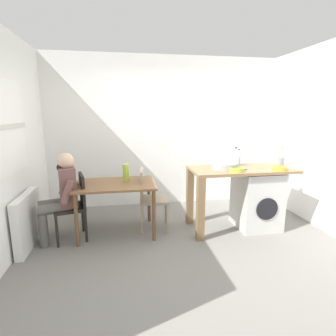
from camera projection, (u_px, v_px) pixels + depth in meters
The scene contains 18 objects.
ground_plane at pixel (186, 244), 3.55m from camera, with size 5.46×5.46×0.00m, color slate.
wall_back at pixel (165, 132), 4.96m from camera, with size 4.60×0.10×2.70m, color white.
radiator at pixel (27, 221), 3.43m from camera, with size 0.10×0.80×0.70m, color white.
dining_table at pixel (116, 190), 3.78m from camera, with size 1.10×0.76×0.74m.
chair_person_seat at pixel (75, 203), 3.64m from camera, with size 0.49×0.49×0.90m.
chair_opposite at pixel (149, 196), 3.94m from camera, with size 0.44×0.44×0.90m.
seated_person at pixel (61, 193), 3.54m from camera, with size 0.55×0.54×1.20m.
kitchen_counter at pixel (228, 179), 3.89m from camera, with size 1.50×0.68×0.92m.
washing_machine at pixel (257, 199), 4.04m from camera, with size 0.60×0.61×0.86m.
sink_basin at pixel (225, 166), 3.84m from camera, with size 0.38×0.38×0.09m, color #9EA0A5.
tap at pixel (221, 157), 4.00m from camera, with size 0.02×0.02×0.28m, color #B2B2B7.
bottle_tall_green at pixel (236, 157), 4.00m from camera, with size 0.07×0.07×0.29m.
bottle_squat_brown at pixel (239, 158), 4.11m from camera, with size 0.06×0.06×0.24m.
mixing_bowl at pixel (237, 169), 3.67m from camera, with size 0.20×0.20×0.05m.
utensil_crock at pixel (280, 161), 4.03m from camera, with size 0.11×0.11×0.30m.
colander at pixel (279, 168), 3.75m from camera, with size 0.20×0.20×0.06m.
vase at pixel (126, 173), 3.85m from camera, with size 0.09×0.09×0.25m, color #A8C63D.
scissors at pixel (242, 169), 3.79m from camera, with size 0.15×0.06×0.01m.
Camera 1 is at (-0.79, -3.18, 1.72)m, focal length 28.70 mm.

